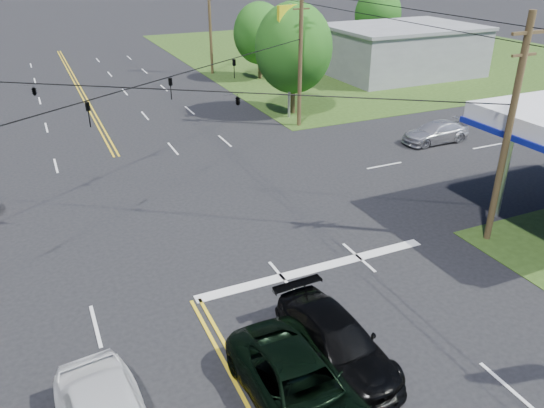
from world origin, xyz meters
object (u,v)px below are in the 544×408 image
tree_right_b (260,33)px  retail_ne (401,52)px  pole_right_far (210,20)px  tree_right_a (294,48)px  pole_ne (300,56)px  tree_far_r (378,14)px  pickup_dkgreen (300,388)px  suv_black (336,342)px  pole_se (508,131)px

tree_right_b → retail_ne: bearing=-16.5°
pole_right_far → tree_right_a: pole_right_far is taller
retail_ne → pole_ne: bearing=-147.1°
retail_ne → tree_far_r: tree_far_r is taller
pole_ne → tree_right_a: pole_ne is taller
tree_right_a → tree_far_r: bearing=42.0°
tree_right_b → pickup_dkgreen: size_ratio=1.28×
tree_right_a → tree_far_r: 26.91m
tree_right_a → suv_black: tree_right_a is taller
retail_ne → tree_right_b: size_ratio=1.98×
pole_right_far → tree_far_r: 21.10m
tree_right_b → pickup_dkgreen: bearing=-112.0°
pole_se → retail_ne: bearing=59.6°
pole_ne → pickup_dkgreen: (-11.86, -23.03, -4.15)m
pole_right_far → suv_black: (-10.00, -40.80, -4.42)m
pole_right_far → pickup_dkgreen: 43.89m
pole_ne → pickup_dkgreen: size_ratio=1.72×
tree_right_b → pole_right_far: bearing=131.2°
pickup_dkgreen → suv_black: bearing=32.7°
pole_se → tree_far_r: pole_se is taller
pole_ne → tree_right_b: (3.50, 15.00, -0.70)m
pole_se → pole_ne: same height
pole_ne → suv_black: 24.35m
retail_ne → pole_ne: (-17.00, -11.00, 2.72)m
pole_se → suv_black: bearing=-159.2°
pole_se → pole_ne: size_ratio=1.00×
pole_right_far → pickup_dkgreen: size_ratio=1.81×
retail_ne → suv_black: retail_ne is taller
tree_right_a → pole_right_far: bearing=93.6°
pole_ne → suv_black: size_ratio=1.85×
pickup_dkgreen → suv_black: (1.86, 1.22, -0.02)m
tree_right_b → tree_far_r: 18.50m
tree_right_b → tree_far_r: size_ratio=0.93×
tree_right_a → tree_right_b: tree_right_a is taller
retail_ne → pole_right_far: (-17.00, 8.00, 2.97)m
tree_right_b → pickup_dkgreen: (-15.36, -38.03, -3.45)m
pole_right_far → tree_right_b: (3.50, -4.00, -0.95)m
retail_ne → tree_far_r: size_ratio=1.83×
tree_right_b → suv_black: size_ratio=1.38×
pole_se → pole_right_far: size_ratio=0.95×
tree_far_r → suv_black: tree_far_r is taller
tree_right_b → tree_far_r: bearing=18.9°
tree_right_b → pickup_dkgreen: tree_right_b is taller
tree_right_a → tree_right_b: 12.27m
pole_ne → tree_far_r: 29.70m
pole_right_far → tree_right_b: size_ratio=1.41×
pole_se → pole_right_far: 37.00m
retail_ne → pole_se: 33.72m
pole_se → pickup_dkgreen: bearing=-157.0°
pole_right_far → tree_far_r: pole_right_far is taller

